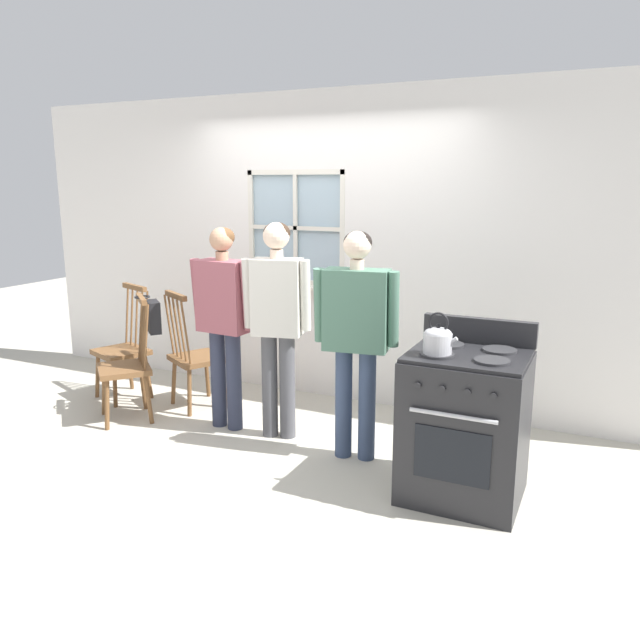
% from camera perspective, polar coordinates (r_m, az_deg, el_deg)
% --- Properties ---
extents(ground_plane, '(16.00, 16.00, 0.00)m').
position_cam_1_polar(ground_plane, '(4.68, -6.46, -11.90)').
color(ground_plane, '#B2AD9E').
extents(wall_back, '(6.40, 0.16, 2.70)m').
position_cam_1_polar(wall_back, '(5.53, 1.00, 6.40)').
color(wall_back, white).
rests_on(wall_back, ground_plane).
extents(chair_by_window, '(0.58, 0.58, 1.03)m').
position_cam_1_polar(chair_by_window, '(5.36, -17.24, -4.13)').
color(chair_by_window, brown).
rests_on(chair_by_window, ground_plane).
extents(chair_near_wall, '(0.56, 0.56, 1.03)m').
position_cam_1_polar(chair_near_wall, '(5.50, -11.36, -3.38)').
color(chair_near_wall, brown).
rests_on(chair_near_wall, ground_plane).
extents(chair_center_cluster, '(0.53, 0.52, 1.03)m').
position_cam_1_polar(chair_center_cluster, '(5.91, -17.53, -2.63)').
color(chair_center_cluster, brown).
rests_on(chair_center_cluster, ground_plane).
extents(person_elderly_left, '(0.56, 0.24, 1.60)m').
position_cam_1_polar(person_elderly_left, '(4.88, -8.79, 0.83)').
color(person_elderly_left, '#2D3347').
rests_on(person_elderly_left, ground_plane).
extents(person_teen_center, '(0.53, 0.29, 1.64)m').
position_cam_1_polar(person_teen_center, '(4.64, -3.92, 0.79)').
color(person_teen_center, '#4C4C51').
rests_on(person_teen_center, ground_plane).
extents(person_adult_right, '(0.60, 0.28, 1.61)m').
position_cam_1_polar(person_adult_right, '(4.27, 3.33, -0.43)').
color(person_adult_right, '#384766').
rests_on(person_adult_right, ground_plane).
extents(stove, '(0.71, 0.68, 1.08)m').
position_cam_1_polar(stove, '(3.99, 13.12, -9.24)').
color(stove, '#232326').
rests_on(stove, ground_plane).
extents(kettle, '(0.21, 0.17, 0.25)m').
position_cam_1_polar(kettle, '(3.73, 10.72, -1.73)').
color(kettle, '#B7B7BC').
rests_on(kettle, stove).
extents(potted_plant, '(0.16, 0.16, 0.27)m').
position_cam_1_polar(potted_plant, '(5.74, -4.63, 4.11)').
color(potted_plant, '#42474C').
rests_on(potted_plant, wall_back).
extents(handbag, '(0.25, 0.25, 0.31)m').
position_cam_1_polar(handbag, '(5.29, -15.02, 0.36)').
color(handbag, black).
rests_on(handbag, chair_by_window).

